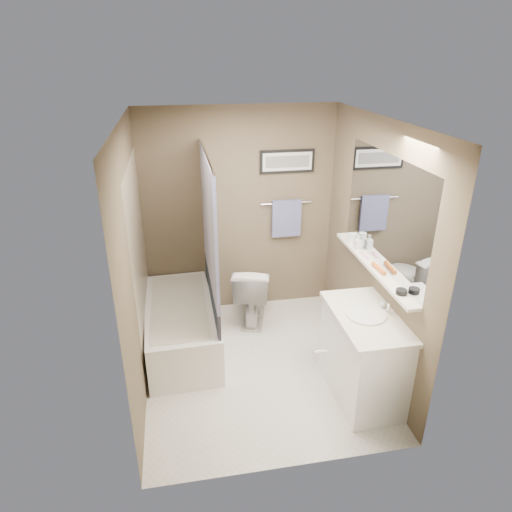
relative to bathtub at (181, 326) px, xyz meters
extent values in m
plane|color=silver|center=(0.75, -0.47, -0.25)|extent=(2.50, 2.50, 0.00)
cube|color=white|center=(0.75, -0.47, 2.13)|extent=(2.20, 2.50, 0.04)
cube|color=brown|center=(0.75, 0.76, 0.95)|extent=(2.20, 0.04, 2.40)
cube|color=brown|center=(0.75, -1.70, 0.95)|extent=(2.20, 0.04, 2.40)
cube|color=brown|center=(-0.33, -0.47, 0.95)|extent=(0.04, 2.50, 2.40)
cube|color=brown|center=(1.83, -0.47, 0.95)|extent=(0.04, 2.50, 2.40)
cube|color=tan|center=(-0.34, 0.03, 0.75)|extent=(0.02, 1.55, 2.00)
cylinder|color=silver|center=(0.35, 0.03, 1.80)|extent=(0.02, 1.55, 0.02)
cube|color=silver|center=(0.35, 0.03, 1.15)|extent=(0.03, 1.45, 1.28)
cube|color=#253345|center=(0.35, 0.03, 0.33)|extent=(0.03, 1.45, 0.36)
cube|color=silver|center=(1.84, -0.62, 1.37)|extent=(0.02, 1.60, 1.00)
cube|color=silver|center=(1.79, -0.62, 0.85)|extent=(0.12, 1.60, 0.03)
cylinder|color=silver|center=(1.30, 0.74, 1.05)|extent=(0.60, 0.02, 0.02)
cube|color=#898FC8|center=(1.30, 0.72, 0.87)|extent=(0.34, 0.05, 0.44)
cube|color=black|center=(1.30, 0.76, 1.53)|extent=(0.62, 0.02, 0.26)
cube|color=white|center=(1.30, 0.74, 1.53)|extent=(0.56, 0.00, 0.20)
cube|color=#595959|center=(1.30, 0.74, 1.53)|extent=(0.50, 0.00, 0.13)
cube|color=silver|center=(1.30, -1.72, 0.75)|extent=(0.80, 0.02, 2.00)
cylinder|color=silver|center=(0.97, -1.66, 0.75)|extent=(0.10, 0.02, 0.02)
cube|color=white|center=(0.00, 0.00, 0.00)|extent=(0.76, 1.53, 0.50)
cube|color=beige|center=(0.00, 0.00, 0.25)|extent=(0.56, 1.36, 0.02)
imported|color=silver|center=(0.84, 0.40, 0.11)|extent=(0.57, 0.79, 0.72)
cube|color=white|center=(1.60, -1.03, 0.15)|extent=(0.52, 0.91, 0.80)
cube|color=silver|center=(1.59, -1.03, 0.57)|extent=(0.54, 0.96, 0.04)
cylinder|color=silver|center=(1.58, -1.03, 0.60)|extent=(0.34, 0.34, 0.01)
cylinder|color=white|center=(1.78, -1.03, 0.64)|extent=(0.02, 0.02, 0.10)
sphere|color=silver|center=(1.78, -0.93, 0.62)|extent=(0.05, 0.05, 0.05)
cylinder|color=black|center=(1.79, -1.19, 0.89)|extent=(0.09, 0.09, 0.04)
cylinder|color=#C25B1B|center=(1.79, -0.75, 0.89)|extent=(0.05, 0.22, 0.04)
cube|color=pink|center=(1.79, -0.43, 0.87)|extent=(0.04, 0.16, 0.01)
cylinder|color=white|center=(1.79, -0.10, 0.92)|extent=(0.08, 0.08, 0.10)
imported|color=#999999|center=(1.79, -0.26, 0.94)|extent=(0.07, 0.07, 0.14)
camera|label=1|loc=(0.05, -4.15, 2.66)|focal=32.00mm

